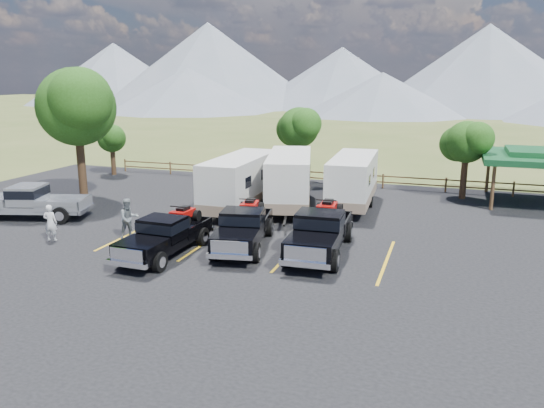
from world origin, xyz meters
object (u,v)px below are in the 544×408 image
(person_b, at_px, (129,218))
(tree_big_nw, at_px, (76,107))
(pavilion, at_px, (539,157))
(rig_center, at_px, (244,226))
(trailer_center, at_px, (289,180))
(pickup_silver, at_px, (31,201))
(rig_right, at_px, (321,230))
(trailer_left, at_px, (241,183))
(trailer_right, at_px, (353,181))
(person_a, at_px, (50,223))
(rig_left, at_px, (166,234))

(person_b, bearing_deg, tree_big_nw, 88.41)
(pavilion, relative_size, rig_center, 1.05)
(trailer_center, height_order, pickup_silver, trailer_center)
(rig_right, xyz_separation_m, trailer_left, (-5.90, 5.61, 0.60))
(pavilion, bearing_deg, pickup_silver, -154.13)
(pickup_silver, bearing_deg, trailer_left, 101.16)
(trailer_right, bearing_deg, tree_big_nw, -170.33)
(rig_center, height_order, person_b, rig_center)
(tree_big_nw, relative_size, pavilion, 1.26)
(trailer_left, distance_m, person_a, 9.99)
(tree_big_nw, xyz_separation_m, trailer_left, (9.86, 0.77, -3.98))
(rig_left, bearing_deg, trailer_right, 62.89)
(trailer_left, bearing_deg, rig_left, -91.79)
(trailer_center, bearing_deg, rig_left, -119.71)
(rig_center, distance_m, person_b, 5.49)
(trailer_right, height_order, pickup_silver, trailer_right)
(pavilion, relative_size, person_a, 3.70)
(pavilion, height_order, person_b, pavilion)
(rig_center, distance_m, pickup_silver, 12.23)
(rig_left, distance_m, rig_right, 6.48)
(tree_big_nw, distance_m, person_a, 9.31)
(rig_right, xyz_separation_m, pickup_silver, (-15.59, 0.50, -0.06))
(tree_big_nw, bearing_deg, pavilion, 17.34)
(rig_right, relative_size, trailer_left, 0.72)
(trailer_left, bearing_deg, pickup_silver, -152.80)
(tree_big_nw, height_order, trailer_center, tree_big_nw)
(trailer_center, bearing_deg, pavilion, 9.29)
(pickup_silver, distance_m, person_a, 4.53)
(trailer_right, xyz_separation_m, person_a, (-11.82, -10.62, -0.69))
(rig_left, height_order, person_b, person_b)
(rig_center, bearing_deg, trailer_center, 80.53)
(pavilion, bearing_deg, trailer_left, -155.34)
(person_b, bearing_deg, rig_left, -80.61)
(rig_left, bearing_deg, person_b, 153.63)
(rig_left, distance_m, pickup_silver, 9.92)
(pavilion, bearing_deg, trailer_center, -156.38)
(trailer_center, xyz_separation_m, person_a, (-8.49, -9.25, -0.78))
(rig_right, relative_size, trailer_right, 0.74)
(trailer_left, height_order, person_b, trailer_left)
(pavilion, xyz_separation_m, rig_left, (-15.86, -15.09, -1.87))
(trailer_left, bearing_deg, rig_right, -44.15)
(tree_big_nw, relative_size, rig_right, 1.26)
(tree_big_nw, bearing_deg, person_a, -62.14)
(tree_big_nw, height_order, person_a, tree_big_nw)
(person_a, bearing_deg, trailer_left, -143.67)
(person_b, bearing_deg, person_a, 152.47)
(pavilion, distance_m, rig_left, 21.97)
(trailer_right, bearing_deg, pickup_silver, -156.05)
(rig_center, distance_m, rig_right, 3.39)
(rig_center, height_order, rig_right, rig_right)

